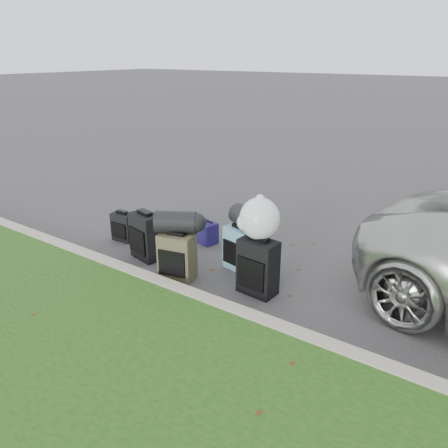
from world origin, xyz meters
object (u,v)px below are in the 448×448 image
Objects in this scene: suitcase_olive at (177,257)px; tote_green at (154,228)px; suitcase_large_black_right at (258,267)px; tote_navy at (206,233)px; suitcase_large_black_left at (146,236)px; suitcase_teal at (240,248)px; suitcase_small_black at (123,227)px.

suitcase_olive is 1.42m from tote_green.
suitcase_large_black_right is at bearing -14.06° from tote_green.
suitcase_large_black_right is at bearing -18.48° from tote_navy.
suitcase_olive is at bearing -3.96° from suitcase_large_black_left.
suitcase_large_black_right is at bearing 13.79° from suitcase_large_black_left.
tote_green is (-0.40, 0.57, -0.15)m from suitcase_large_black_left.
suitcase_teal is at bearing 40.58° from suitcase_olive.
suitcase_large_black_right reaches higher than tote_navy.
suitcase_teal is 1.62× the size of tote_green.
suitcase_large_black_right is 1.70m from tote_navy.
suitcase_small_black is 0.80m from suitcase_large_black_left.
suitcase_large_black_left is 1.08× the size of suitcase_olive.
suitcase_large_black_right is 2.31m from tote_green.
suitcase_teal is (1.30, 0.48, -0.04)m from suitcase_large_black_left.
suitcase_small_black is 1.22× the size of tote_green.
suitcase_small_black is 2.61m from suitcase_large_black_right.
suitcase_large_black_right is (1.07, 0.28, 0.04)m from suitcase_olive.
tote_navy is (0.39, 0.93, -0.17)m from suitcase_large_black_left.
suitcase_olive is 1.22m from tote_navy.
suitcase_small_black reaches higher than tote_navy.
suitcase_large_black_left is (0.75, -0.25, 0.11)m from suitcase_small_black.
suitcase_teal is (2.06, 0.23, 0.08)m from suitcase_small_black.
suitcase_small_black reaches higher than tote_green.
suitcase_large_black_left is at bearing -56.19° from tote_green.
tote_green is at bearing 136.98° from suitcase_large_black_left.
tote_navy is (0.79, 0.36, -0.02)m from tote_green.
suitcase_teal reaches higher than tote_green.
tote_green is at bearing -171.69° from suitcase_teal.
suitcase_large_black_right is at bearing 2.06° from suitcase_olive.
suitcase_olive is 0.88m from suitcase_teal.
suitcase_large_black_left reaches higher than suitcase_olive.
suitcase_olive is 1.10m from suitcase_large_black_right.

